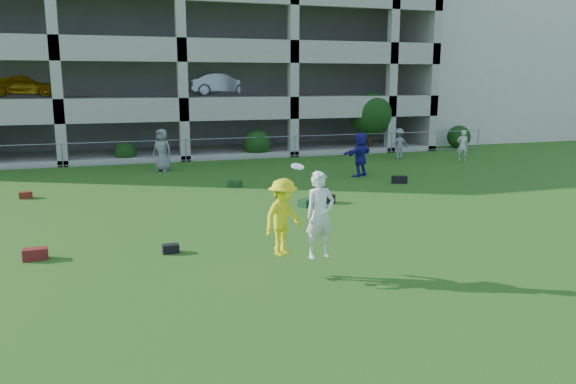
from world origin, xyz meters
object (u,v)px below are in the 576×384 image
object	(u,v)px
bystander_f	(399,144)
frisbee_contest	(295,216)
parking_garage	(164,51)
bystander_d	(360,154)
bystander_e	(462,145)
crate_d	(328,199)
bystander_c	(162,150)
stucco_building	(464,69)

from	to	relation	value
bystander_f	frisbee_contest	xyz separation A→B (m)	(-11.37, -16.00, 0.54)
bystander_f	parking_garage	distance (m)	16.56
parking_garage	bystander_d	bearing A→B (deg)	-66.63
bystander_d	bystander_e	distance (m)	7.74
bystander_d	crate_d	size ratio (longest dim) A/B	5.57
bystander_c	bystander_d	distance (m)	9.18
crate_d	frisbee_contest	xyz separation A→B (m)	(-3.52, -6.75, 1.21)
bystander_c	parking_garage	bearing A→B (deg)	118.92
crate_d	frisbee_contest	bearing A→B (deg)	-117.51
bystander_c	frisbee_contest	size ratio (longest dim) A/B	0.98
stucco_building	bystander_c	world-z (taller)	stucco_building
parking_garage	bystander_e	bearing A→B (deg)	-42.56
bystander_c	bystander_f	size ratio (longest dim) A/B	1.21
bystander_d	bystander_e	xyz separation A→B (m)	(7.23, 2.77, -0.17)
bystander_d	bystander_f	bearing A→B (deg)	-163.89
stucco_building	frisbee_contest	distance (m)	36.05
bystander_e	frisbee_contest	world-z (taller)	frisbee_contest
parking_garage	stucco_building	bearing A→B (deg)	0.75
stucco_building	bystander_d	world-z (taller)	stucco_building
frisbee_contest	parking_garage	bearing A→B (deg)	89.62
parking_garage	bystander_f	bearing A→B (deg)	-44.66
bystander_f	parking_garage	size ratio (longest dim) A/B	0.05
stucco_building	parking_garage	distance (m)	23.04
bystander_d	bystander_e	size ratio (longest dim) A/B	1.21
bystander_d	crate_d	xyz separation A→B (m)	(-3.41, -4.71, -0.83)
stucco_building	crate_d	bearing A→B (deg)	-133.68
frisbee_contest	parking_garage	distance (m)	27.45
stucco_building	bystander_d	distance (m)	23.10
stucco_building	bystander_d	size ratio (longest dim) A/B	8.20
bystander_c	parking_garage	distance (m)	12.59
bystander_c	parking_garage	world-z (taller)	parking_garage
crate_d	bystander_f	bearing A→B (deg)	49.68
bystander_d	frisbee_contest	size ratio (longest dim) A/B	0.96
stucco_building	bystander_e	size ratio (longest dim) A/B	9.91
bystander_f	bystander_c	bearing A→B (deg)	2.21
bystander_e	crate_d	size ratio (longest dim) A/B	4.61
bystander_d	crate_d	distance (m)	5.87
bystander_e	frisbee_contest	xyz separation A→B (m)	(-14.15, -14.23, 0.55)
bystander_d	parking_garage	xyz separation A→B (m)	(-6.74, 15.60, 5.04)
bystander_d	bystander_f	distance (m)	6.36
crate_d	frisbee_contest	size ratio (longest dim) A/B	0.17
stucco_building	parking_garage	xyz separation A→B (m)	(-23.01, -0.30, 1.01)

